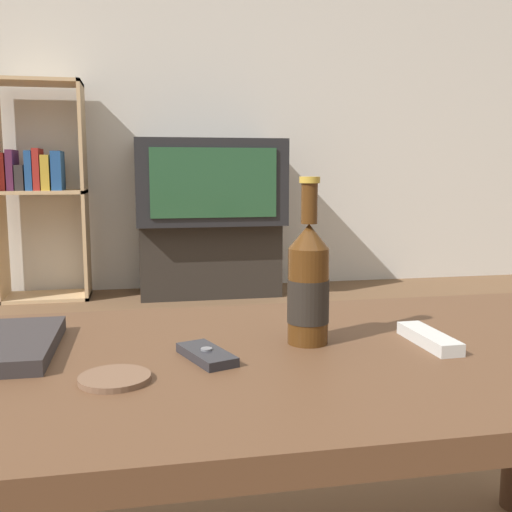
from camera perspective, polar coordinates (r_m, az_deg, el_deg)
back_wall at (r=3.93m, az=-8.51°, el=16.03°), size 8.00×0.05×2.60m
coffee_table at (r=0.95m, az=1.40°, el=-12.98°), size 1.39×0.65×0.49m
tv_stand at (r=3.69m, az=-4.51°, el=-0.23°), size 0.84×0.39×0.44m
television at (r=3.64m, az=-4.59°, el=7.06°), size 0.86×0.59×0.50m
bookshelf at (r=3.72m, az=-19.98°, el=6.40°), size 0.50×0.30×1.26m
beer_bottle at (r=0.96m, az=5.01°, el=-2.75°), size 0.07×0.07×0.27m
cell_phone at (r=0.90m, az=-4.74°, el=-9.34°), size 0.08×0.12×0.02m
remote_control at (r=1.01m, az=16.15°, el=-7.54°), size 0.04×0.15×0.02m
coaster at (r=0.83m, az=-13.31°, el=-11.28°), size 0.10×0.10×0.01m
table_book at (r=1.00m, az=-23.11°, el=-7.84°), size 0.16×0.25×0.02m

